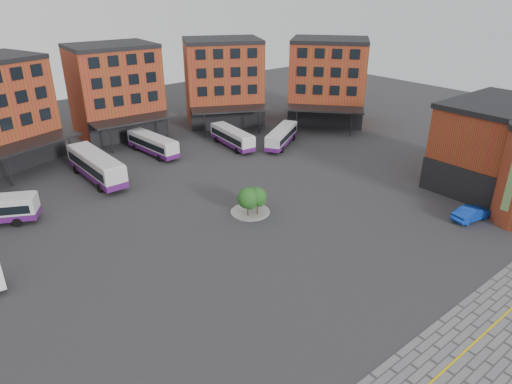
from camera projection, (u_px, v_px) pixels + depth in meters
ground at (315, 266)px, 41.34m from camera, size 160.00×160.00×0.00m
yellow_line at (476, 341)px, 32.64m from camera, size 26.00×0.15×0.02m
main_building at (92, 112)px, 62.45m from camera, size 94.14×42.48×14.60m
east_building at (508, 152)px, 53.47m from camera, size 17.40×15.40×10.60m
tree_island at (252, 199)px, 49.82m from camera, size 4.40×4.40×3.36m
bus_c at (96, 166)px, 58.56m from camera, size 3.29×12.47×3.50m
bus_d at (153, 144)px, 67.53m from camera, size 3.35×10.40×2.88m
bus_e at (232, 137)px, 70.62m from camera, size 3.39×10.17×2.81m
bus_f at (282, 136)px, 71.12m from camera, size 9.66×7.00×2.78m
blue_car at (472, 213)px, 49.00m from camera, size 4.95×2.45×1.56m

